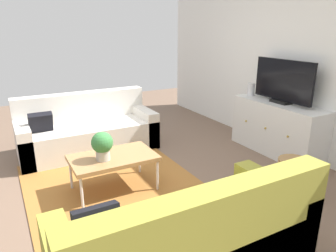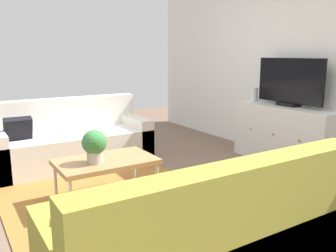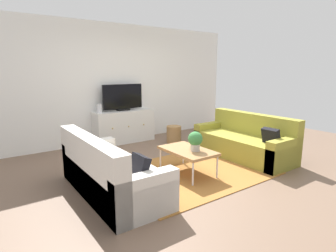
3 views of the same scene
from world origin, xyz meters
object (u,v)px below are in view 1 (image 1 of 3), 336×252
object	(u,v)px
tv_console	(277,128)
wicker_basket	(292,176)
couch_right_side	(192,244)
flat_screen_tv	(283,82)
glass_vase	(251,89)
couch_left_side	(87,132)
potted_plant	(102,145)
coffee_table	(113,159)

from	to	relation	value
tv_console	wicker_basket	size ratio (longest dim) A/B	3.60
couch_right_side	flat_screen_tv	distance (m)	2.89
glass_vase	wicker_basket	world-z (taller)	glass_vase
tv_console	flat_screen_tv	size ratio (longest dim) A/B	1.45
couch_left_side	flat_screen_tv	world-z (taller)	flat_screen_tv
potted_plant	wicker_basket	distance (m)	2.11
coffee_table	wicker_basket	size ratio (longest dim) A/B	2.37
flat_screen_tv	coffee_table	bearing A→B (deg)	-91.98
coffee_table	flat_screen_tv	size ratio (longest dim) A/B	0.95
couch_left_side	coffee_table	xyz separation A→B (m)	(1.36, -0.06, 0.10)
coffee_table	wicker_basket	distance (m)	2.00
couch_right_side	flat_screen_tv	bearing A→B (deg)	120.76
couch_left_side	couch_right_side	bearing A→B (deg)	0.00
coffee_table	potted_plant	xyz separation A→B (m)	(0.05, -0.12, 0.20)
potted_plant	glass_vase	bearing A→B (deg)	102.01
wicker_basket	potted_plant	bearing A→B (deg)	-117.39
coffee_table	glass_vase	bearing A→B (deg)	101.54
flat_screen_tv	glass_vase	world-z (taller)	flat_screen_tv
potted_plant	tv_console	size ratio (longest dim) A/B	0.22
couch_left_side	glass_vase	distance (m)	2.59
couch_left_side	tv_console	size ratio (longest dim) A/B	1.38
coffee_table	potted_plant	bearing A→B (deg)	-68.94
couch_right_side	glass_vase	xyz separation A→B (m)	(-2.01, 2.37, 0.56)
glass_vase	wicker_basket	distance (m)	1.78
couch_left_side	glass_vase	world-z (taller)	glass_vase
potted_plant	glass_vase	world-z (taller)	glass_vase
potted_plant	flat_screen_tv	size ratio (longest dim) A/B	0.32
couch_left_side	wicker_basket	bearing A→B (deg)	35.04
potted_plant	glass_vase	size ratio (longest dim) A/B	1.63
glass_vase	tv_console	bearing A→B (deg)	-0.00
couch_right_side	potted_plant	bearing A→B (deg)	-172.84
couch_right_side	flat_screen_tv	world-z (taller)	flat_screen_tv
couch_right_side	wicker_basket	world-z (taller)	couch_right_side
couch_left_side	coffee_table	bearing A→B (deg)	-2.56
couch_right_side	coffee_table	bearing A→B (deg)	-177.69
couch_left_side	coffee_table	distance (m)	1.37
coffee_table	couch_right_side	bearing A→B (deg)	2.31
couch_right_side	potted_plant	size ratio (longest dim) A/B	6.21
coffee_table	tv_console	size ratio (longest dim) A/B	0.66
coffee_table	glass_vase	distance (m)	2.53
wicker_basket	couch_left_side	bearing A→B (deg)	-144.96
tv_console	coffee_table	bearing A→B (deg)	-92.00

